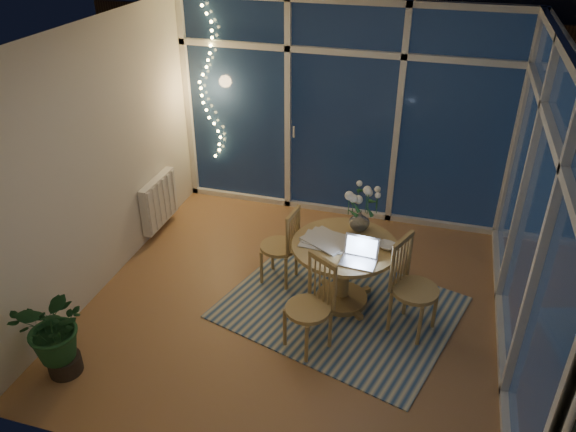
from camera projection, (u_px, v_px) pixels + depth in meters
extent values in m
plane|color=#996D43|center=(297.00, 304.00, 5.60)|extent=(4.00, 4.00, 0.00)
plane|color=white|center=(299.00, 36.00, 4.30)|extent=(4.00, 4.00, 0.00)
cube|color=silver|center=(343.00, 113.00, 6.61)|extent=(4.00, 0.04, 2.60)
cube|color=silver|center=(207.00, 337.00, 3.28)|extent=(4.00, 0.04, 2.60)
cube|color=silver|center=(99.00, 161.00, 5.43)|extent=(0.04, 4.00, 2.60)
cube|color=silver|center=(540.00, 220.00, 4.46)|extent=(0.04, 4.00, 2.60)
cube|color=silver|center=(342.00, 114.00, 6.57)|extent=(4.00, 0.10, 2.60)
cube|color=silver|center=(535.00, 219.00, 4.47)|extent=(0.10, 4.00, 2.60)
cube|color=silver|center=(159.00, 201.00, 6.61)|extent=(0.10, 0.70, 0.58)
cube|color=black|center=(402.00, 135.00, 9.66)|extent=(12.00, 6.00, 0.10)
cube|color=#342112|center=(382.00, 69.00, 9.72)|extent=(11.00, 0.08, 1.80)
sphere|color=black|center=(306.00, 132.00, 8.39)|extent=(0.90, 0.90, 0.90)
cube|color=beige|center=(339.00, 307.00, 5.53)|extent=(2.52, 2.23, 0.01)
cylinder|color=#A88A4C|center=(343.00, 274.00, 5.45)|extent=(1.25, 1.25, 0.69)
cube|color=#A88A4C|center=(279.00, 245.00, 5.73)|extent=(0.45, 0.45, 0.87)
cube|color=#A88A4C|center=(416.00, 288.00, 5.03)|extent=(0.58, 0.58, 0.96)
cube|color=#A88A4C|center=(308.00, 307.00, 4.84)|extent=(0.58, 0.58, 0.90)
imported|color=silver|center=(359.00, 220.00, 5.46)|extent=(0.25, 0.25, 0.21)
imported|color=silver|center=(387.00, 246.00, 5.22)|extent=(0.19, 0.19, 0.04)
cube|color=silver|center=(328.00, 240.00, 5.32)|extent=(0.50, 0.44, 0.02)
cube|color=black|center=(352.00, 248.00, 5.22)|extent=(0.12, 0.10, 0.01)
imported|color=#1A4824|center=(58.00, 337.00, 4.62)|extent=(0.55, 0.48, 0.76)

